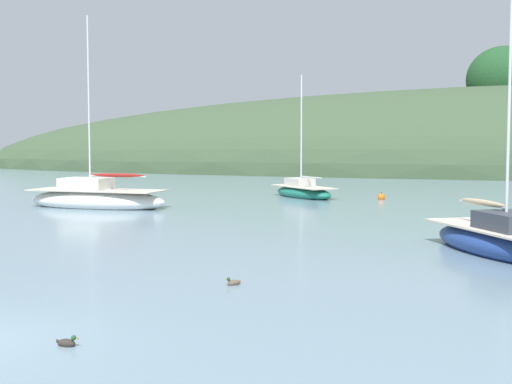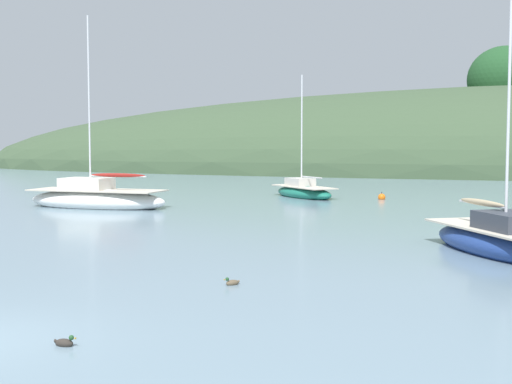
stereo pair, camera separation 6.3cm
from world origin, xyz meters
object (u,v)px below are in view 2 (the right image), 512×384
object	(u,v)px
sailboat_red_portside	(96,199)
mooring_buoy_outer	(382,197)
sailboat_teal_outer	(500,241)
sailboat_navy_dinghy	(303,191)
duck_lone_left	(232,283)
duck_trailing	(65,343)

from	to	relation	value
sailboat_red_portside	mooring_buoy_outer	bearing A→B (deg)	32.70
sailboat_teal_outer	sailboat_red_portside	world-z (taller)	sailboat_red_portside
sailboat_teal_outer	sailboat_navy_dinghy	xyz separation A→B (m)	(-10.18, 19.58, -0.05)
sailboat_teal_outer	duck_lone_left	size ratio (longest dim) A/B	24.46
sailboat_navy_dinghy	duck_lone_left	distance (m)	26.57
sailboat_red_portside	duck_trailing	xyz separation A→B (m)	(11.42, -22.76, -0.41)
sailboat_teal_outer	sailboat_navy_dinghy	world-z (taller)	sailboat_teal_outer
duck_trailing	duck_lone_left	world-z (taller)	same
sailboat_teal_outer	sailboat_red_portside	xyz separation A→B (m)	(-19.28, 10.33, 0.06)
sailboat_navy_dinghy	mooring_buoy_outer	distance (m)	4.79
sailboat_red_portside	duck_trailing	size ratio (longest dim) A/B	23.83
duck_trailing	duck_lone_left	xyz separation A→B (m)	(1.26, 5.67, 0.00)
sailboat_navy_dinghy	duck_trailing	size ratio (longest dim) A/B	17.96
sailboat_navy_dinghy	mooring_buoy_outer	bearing A→B (deg)	-4.08
sailboat_navy_dinghy	mooring_buoy_outer	size ratio (longest dim) A/B	14.15
sailboat_red_portside	mooring_buoy_outer	distance (m)	16.48
sailboat_teal_outer	sailboat_navy_dinghy	size ratio (longest dim) A/B	1.19
sailboat_navy_dinghy	mooring_buoy_outer	world-z (taller)	sailboat_navy_dinghy
sailboat_teal_outer	mooring_buoy_outer	size ratio (longest dim) A/B	16.83
mooring_buoy_outer	sailboat_teal_outer	bearing A→B (deg)	-74.29
sailboat_red_portside	duck_trailing	world-z (taller)	sailboat_red_portside
mooring_buoy_outer	duck_trailing	distance (m)	31.75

